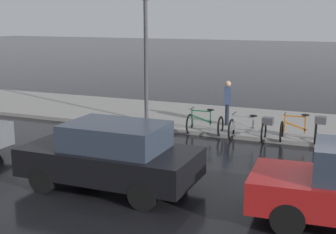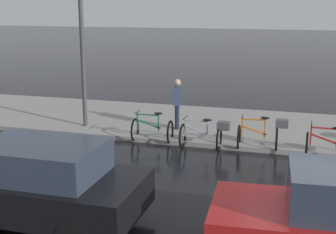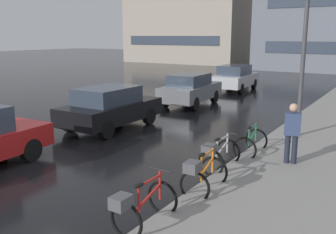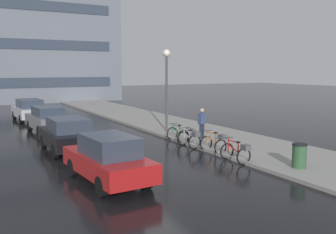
{
  "view_description": "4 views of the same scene",
  "coord_description": "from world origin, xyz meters",
  "px_view_note": "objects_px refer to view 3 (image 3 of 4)",
  "views": [
    {
      "loc": [
        -10.94,
        -0.53,
        3.93
      ],
      "look_at": [
        -0.02,
        4.12,
        1.39
      ],
      "focal_mm": 50.0,
      "sensor_mm": 36.0,
      "label": 1
    },
    {
      "loc": [
        -8.94,
        0.11,
        4.0
      ],
      "look_at": [
        1.16,
        3.11,
        1.45
      ],
      "focal_mm": 50.0,
      "sensor_mm": 36.0,
      "label": 2
    },
    {
      "loc": [
        7.27,
        -5.68,
        3.42
      ],
      "look_at": [
        1.95,
        2.73,
        1.25
      ],
      "focal_mm": 40.0,
      "sensor_mm": 36.0,
      "label": 3
    },
    {
      "loc": [
        -6.03,
        -12.38,
        3.76
      ],
      "look_at": [
        1.95,
        2.16,
        1.65
      ],
      "focal_mm": 40.0,
      "sensor_mm": 36.0,
      "label": 4
    }
  ],
  "objects_px": {
    "car_black": "(110,107)",
    "streetlamp": "(305,34)",
    "car_grey": "(190,89)",
    "bicycle_third": "(218,154)",
    "car_silver": "(235,78)",
    "bicycle_nearest": "(140,205)",
    "pedestrian": "(292,132)",
    "bicycle_farthest": "(251,143)",
    "bicycle_second": "(202,174)"
  },
  "relations": [
    {
      "from": "bicycle_second",
      "to": "bicycle_nearest",
      "type": "bearing_deg",
      "value": -97.82
    },
    {
      "from": "car_black",
      "to": "streetlamp",
      "type": "relative_size",
      "value": 0.83
    },
    {
      "from": "bicycle_nearest",
      "to": "car_black",
      "type": "xyz_separation_m",
      "value": [
        -5.45,
        5.5,
        0.33
      ]
    },
    {
      "from": "car_grey",
      "to": "car_silver",
      "type": "relative_size",
      "value": 0.94
    },
    {
      "from": "bicycle_second",
      "to": "pedestrian",
      "type": "bearing_deg",
      "value": 67.66
    },
    {
      "from": "car_grey",
      "to": "car_silver",
      "type": "bearing_deg",
      "value": 91.24
    },
    {
      "from": "bicycle_farthest",
      "to": "pedestrian",
      "type": "height_order",
      "value": "pedestrian"
    },
    {
      "from": "car_grey",
      "to": "car_silver",
      "type": "distance_m",
      "value": 6.06
    },
    {
      "from": "bicycle_farthest",
      "to": "car_grey",
      "type": "xyz_separation_m",
      "value": [
        -5.41,
        6.19,
        0.42
      ]
    },
    {
      "from": "bicycle_second",
      "to": "bicycle_third",
      "type": "height_order",
      "value": "bicycle_second"
    },
    {
      "from": "bicycle_third",
      "to": "car_grey",
      "type": "height_order",
      "value": "car_grey"
    },
    {
      "from": "bicycle_nearest",
      "to": "bicycle_third",
      "type": "bearing_deg",
      "value": 91.51
    },
    {
      "from": "bicycle_third",
      "to": "car_grey",
      "type": "bearing_deg",
      "value": 123.2
    },
    {
      "from": "bicycle_nearest",
      "to": "pedestrian",
      "type": "height_order",
      "value": "pedestrian"
    },
    {
      "from": "car_grey",
      "to": "pedestrian",
      "type": "height_order",
      "value": "pedestrian"
    },
    {
      "from": "pedestrian",
      "to": "car_silver",
      "type": "bearing_deg",
      "value": 118.17
    },
    {
      "from": "car_grey",
      "to": "car_black",
      "type": "bearing_deg",
      "value": -92.12
    },
    {
      "from": "car_silver",
      "to": "bicycle_third",
      "type": "bearing_deg",
      "value": -69.24
    },
    {
      "from": "bicycle_farthest",
      "to": "streetlamp",
      "type": "relative_size",
      "value": 0.24
    },
    {
      "from": "pedestrian",
      "to": "car_black",
      "type": "bearing_deg",
      "value": 173.32
    },
    {
      "from": "bicycle_third",
      "to": "pedestrian",
      "type": "bearing_deg",
      "value": 39.97
    },
    {
      "from": "bicycle_nearest",
      "to": "car_black",
      "type": "distance_m",
      "value": 7.75
    },
    {
      "from": "bicycle_second",
      "to": "car_black",
      "type": "distance_m",
      "value": 6.77
    },
    {
      "from": "bicycle_second",
      "to": "bicycle_farthest",
      "type": "bearing_deg",
      "value": 91.47
    },
    {
      "from": "bicycle_nearest",
      "to": "pedestrian",
      "type": "distance_m",
      "value": 4.93
    },
    {
      "from": "bicycle_farthest",
      "to": "streetlamp",
      "type": "distance_m",
      "value": 4.05
    },
    {
      "from": "bicycle_third",
      "to": "bicycle_second",
      "type": "bearing_deg",
      "value": -77.31
    },
    {
      "from": "bicycle_third",
      "to": "car_silver",
      "type": "distance_m",
      "value": 14.9
    },
    {
      "from": "bicycle_nearest",
      "to": "car_black",
      "type": "height_order",
      "value": "car_black"
    },
    {
      "from": "bicycle_farthest",
      "to": "bicycle_second",
      "type": "bearing_deg",
      "value": -88.53
    },
    {
      "from": "car_grey",
      "to": "car_silver",
      "type": "height_order",
      "value": "car_silver"
    },
    {
      "from": "bicycle_second",
      "to": "car_silver",
      "type": "distance_m",
      "value": 16.47
    },
    {
      "from": "bicycle_second",
      "to": "pedestrian",
      "type": "distance_m",
      "value": 3.08
    },
    {
      "from": "bicycle_third",
      "to": "bicycle_farthest",
      "type": "bearing_deg",
      "value": 81.01
    },
    {
      "from": "bicycle_second",
      "to": "car_grey",
      "type": "bearing_deg",
      "value": 120.27
    },
    {
      "from": "car_grey",
      "to": "car_silver",
      "type": "xyz_separation_m",
      "value": [
        -0.13,
        6.06,
        0.01
      ]
    },
    {
      "from": "bicycle_nearest",
      "to": "bicycle_farthest",
      "type": "xyz_separation_m",
      "value": [
        0.18,
        5.12,
        -0.09
      ]
    },
    {
      "from": "bicycle_second",
      "to": "bicycle_farthest",
      "type": "distance_m",
      "value": 3.24
    },
    {
      "from": "bicycle_third",
      "to": "car_silver",
      "type": "xyz_separation_m",
      "value": [
        -5.28,
        13.93,
        0.34
      ]
    },
    {
      "from": "bicycle_second",
      "to": "bicycle_third",
      "type": "relative_size",
      "value": 1.0
    },
    {
      "from": "bicycle_farthest",
      "to": "car_grey",
      "type": "height_order",
      "value": "car_grey"
    },
    {
      "from": "pedestrian",
      "to": "streetlamp",
      "type": "bearing_deg",
      "value": 100.03
    },
    {
      "from": "bicycle_nearest",
      "to": "bicycle_second",
      "type": "distance_m",
      "value": 1.9
    },
    {
      "from": "bicycle_farthest",
      "to": "pedestrian",
      "type": "xyz_separation_m",
      "value": [
        1.24,
        -0.42,
        0.59
      ]
    },
    {
      "from": "bicycle_third",
      "to": "bicycle_nearest",
      "type": "bearing_deg",
      "value": -88.49
    },
    {
      "from": "bicycle_third",
      "to": "car_grey",
      "type": "distance_m",
      "value": 9.41
    },
    {
      "from": "bicycle_third",
      "to": "bicycle_farthest",
      "type": "xyz_separation_m",
      "value": [
        0.27,
        1.68,
        -0.08
      ]
    },
    {
      "from": "car_grey",
      "to": "pedestrian",
      "type": "xyz_separation_m",
      "value": [
        6.65,
        -6.61,
        0.17
      ]
    },
    {
      "from": "bicycle_second",
      "to": "bicycle_third",
      "type": "xyz_separation_m",
      "value": [
        -0.35,
        1.55,
        -0.02
      ]
    },
    {
      "from": "bicycle_third",
      "to": "car_black",
      "type": "relative_size",
      "value": 0.34
    }
  ]
}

